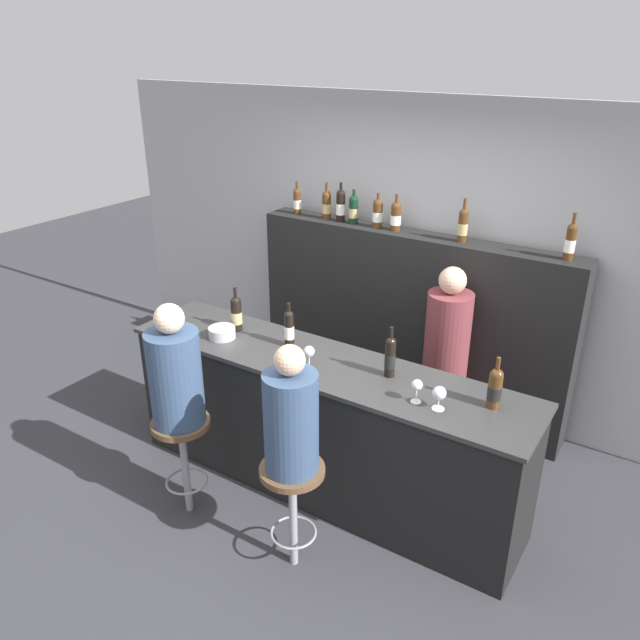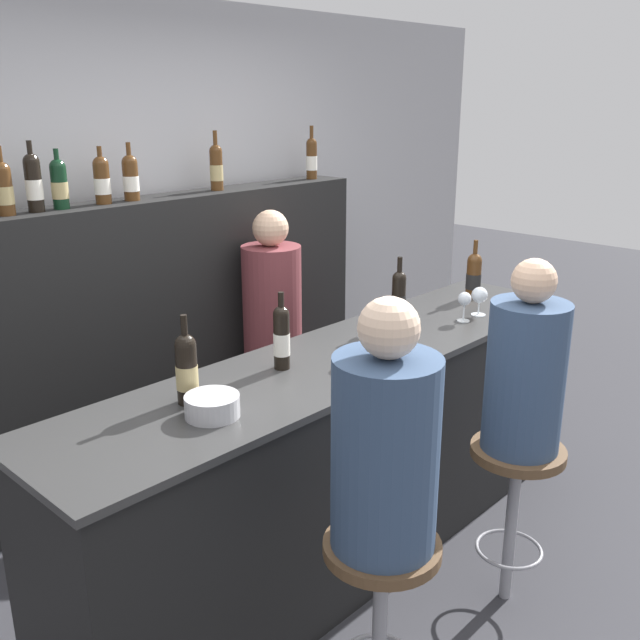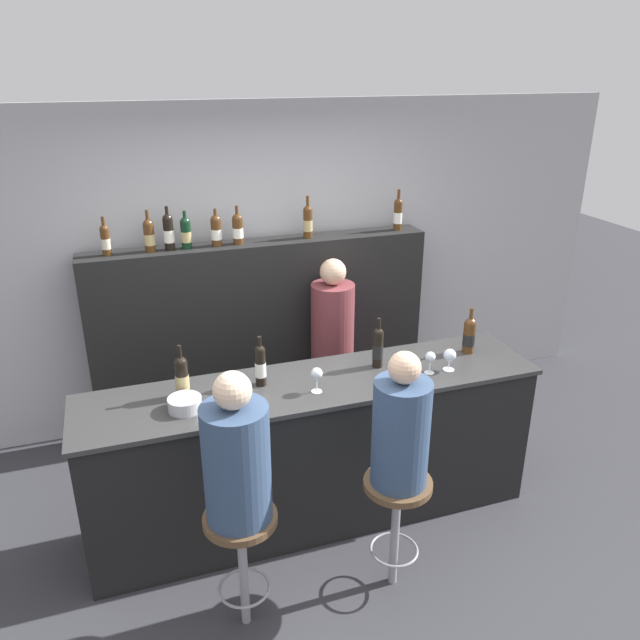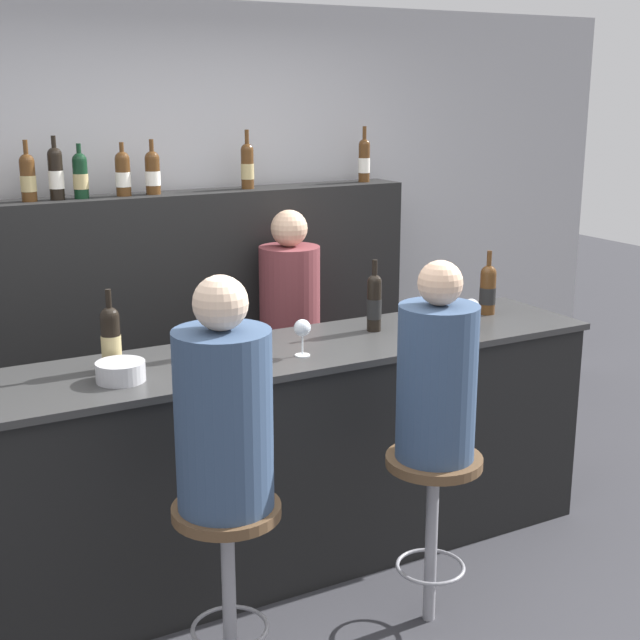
{
  "view_description": "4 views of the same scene",
  "coord_description": "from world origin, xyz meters",
  "px_view_note": "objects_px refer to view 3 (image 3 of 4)",
  "views": [
    {
      "loc": [
        1.97,
        -2.76,
        2.97
      ],
      "look_at": [
        -0.06,
        0.37,
        1.28
      ],
      "focal_mm": 35.0,
      "sensor_mm": 36.0,
      "label": 1
    },
    {
      "loc": [
        -2.19,
        -1.61,
        2.09
      ],
      "look_at": [
        -0.21,
        0.26,
        1.23
      ],
      "focal_mm": 40.0,
      "sensor_mm": 36.0,
      "label": 2
    },
    {
      "loc": [
        -1.06,
        -2.94,
        2.85
      ],
      "look_at": [
        0.07,
        0.38,
        1.39
      ],
      "focal_mm": 35.0,
      "sensor_mm": 36.0,
      "label": 3
    },
    {
      "loc": [
        -1.7,
        -3.04,
        2.13
      ],
      "look_at": [
        0.14,
        0.32,
        1.12
      ],
      "focal_mm": 50.0,
      "sensor_mm": 36.0,
      "label": 4
    }
  ],
  "objects_px": {
    "bartender": "(332,355)",
    "guest_seated_left": "(236,458)",
    "wine_bottle_counter_1": "(260,365)",
    "wine_bottle_backbar_5": "(238,229)",
    "wine_bottle_backbar_0": "(105,240)",
    "wine_bottle_backbar_7": "(398,214)",
    "bar_stool_left": "(241,540)",
    "wine_glass_1": "(430,358)",
    "wine_glass_0": "(317,374)",
    "wine_bottle_backbar_6": "(308,221)",
    "bar_stool_right": "(397,504)",
    "wine_bottle_backbar_4": "(216,230)",
    "wine_bottle_counter_0": "(182,377)",
    "wine_bottle_backbar_3": "(186,233)",
    "metal_bowl": "(185,404)",
    "wine_bottle_backbar_2": "(169,232)",
    "wine_glass_2": "(450,356)",
    "guest_seated_right": "(401,428)",
    "wine_bottle_counter_2": "(378,347)",
    "wine_bottle_counter_3": "(469,335)",
    "wine_bottle_backbar_1": "(149,235)"
  },
  "relations": [
    {
      "from": "metal_bowl",
      "to": "wine_bottle_backbar_5",
      "type": "bearing_deg",
      "value": 65.98
    },
    {
      "from": "wine_bottle_backbar_6",
      "to": "wine_bottle_backbar_2",
      "type": "bearing_deg",
      "value": -180.0
    },
    {
      "from": "wine_bottle_backbar_2",
      "to": "bartender",
      "type": "bearing_deg",
      "value": -16.62
    },
    {
      "from": "wine_bottle_backbar_1",
      "to": "wine_glass_2",
      "type": "xyz_separation_m",
      "value": [
        1.69,
        -1.46,
        -0.57
      ]
    },
    {
      "from": "wine_bottle_backbar_2",
      "to": "wine_glass_2",
      "type": "bearing_deg",
      "value": -43.28
    },
    {
      "from": "wine_glass_0",
      "to": "metal_bowl",
      "type": "height_order",
      "value": "wine_glass_0"
    },
    {
      "from": "bartender",
      "to": "wine_bottle_counter_0",
      "type": "bearing_deg",
      "value": -144.04
    },
    {
      "from": "bar_stool_right",
      "to": "wine_bottle_backbar_0",
      "type": "bearing_deg",
      "value": 123.83
    },
    {
      "from": "wine_glass_1",
      "to": "guest_seated_left",
      "type": "relative_size",
      "value": 0.18
    },
    {
      "from": "wine_bottle_backbar_1",
      "to": "wine_bottle_backbar_7",
      "type": "relative_size",
      "value": 0.92
    },
    {
      "from": "wine_glass_2",
      "to": "bar_stool_right",
      "type": "bearing_deg",
      "value": -136.5
    },
    {
      "from": "wine_bottle_counter_1",
      "to": "wine_bottle_backbar_5",
      "type": "height_order",
      "value": "wine_bottle_backbar_5"
    },
    {
      "from": "bartender",
      "to": "guest_seated_left",
      "type": "bearing_deg",
      "value": -123.12
    },
    {
      "from": "wine_bottle_counter_1",
      "to": "wine_bottle_backbar_4",
      "type": "xyz_separation_m",
      "value": [
        -0.01,
        1.27,
        0.53
      ]
    },
    {
      "from": "wine_bottle_counter_0",
      "to": "wine_bottle_counter_2",
      "type": "distance_m",
      "value": 1.25
    },
    {
      "from": "wine_glass_2",
      "to": "wine_bottle_backbar_2",
      "type": "bearing_deg",
      "value": 136.72
    },
    {
      "from": "metal_bowl",
      "to": "bar_stool_right",
      "type": "height_order",
      "value": "metal_bowl"
    },
    {
      "from": "wine_bottle_backbar_0",
      "to": "wine_glass_0",
      "type": "bearing_deg",
      "value": -53.01
    },
    {
      "from": "wine_glass_1",
      "to": "bar_stool_right",
      "type": "distance_m",
      "value": 0.95
    },
    {
      "from": "wine_glass_0",
      "to": "wine_bottle_backbar_0",
      "type": "bearing_deg",
      "value": 126.99
    },
    {
      "from": "wine_bottle_counter_1",
      "to": "wine_bottle_backbar_0",
      "type": "xyz_separation_m",
      "value": [
        -0.81,
        1.27,
        0.52
      ]
    },
    {
      "from": "wine_bottle_counter_1",
      "to": "guest_seated_left",
      "type": "xyz_separation_m",
      "value": [
        -0.31,
        -0.78,
        -0.08
      ]
    },
    {
      "from": "wine_bottle_backbar_0",
      "to": "wine_bottle_counter_3",
      "type": "bearing_deg",
      "value": -29.35
    },
    {
      "from": "wine_bottle_backbar_0",
      "to": "metal_bowl",
      "type": "height_order",
      "value": "wine_bottle_backbar_0"
    },
    {
      "from": "wine_bottle_counter_0",
      "to": "wine_bottle_backbar_4",
      "type": "height_order",
      "value": "wine_bottle_backbar_4"
    },
    {
      "from": "wine_bottle_backbar_4",
      "to": "wine_glass_0",
      "type": "bearing_deg",
      "value": -78.14
    },
    {
      "from": "wine_glass_1",
      "to": "guest_seated_right",
      "type": "relative_size",
      "value": 0.19
    },
    {
      "from": "wine_bottle_counter_2",
      "to": "bar_stool_left",
      "type": "distance_m",
      "value": 1.47
    },
    {
      "from": "wine_glass_0",
      "to": "bar_stool_left",
      "type": "bearing_deg",
      "value": -135.91
    },
    {
      "from": "wine_bottle_counter_0",
      "to": "bar_stool_right",
      "type": "relative_size",
      "value": 0.46
    },
    {
      "from": "metal_bowl",
      "to": "bar_stool_right",
      "type": "xyz_separation_m",
      "value": [
        1.05,
        -0.63,
        -0.49
      ]
    },
    {
      "from": "wine_bottle_backbar_0",
      "to": "bartender",
      "type": "relative_size",
      "value": 0.19
    },
    {
      "from": "wine_bottle_backbar_5",
      "to": "wine_bottle_backbar_3",
      "type": "bearing_deg",
      "value": -180.0
    },
    {
      "from": "wine_bottle_backbar_0",
      "to": "wine_bottle_backbar_7",
      "type": "xyz_separation_m",
      "value": [
        2.3,
        -0.0,
        0.02
      ]
    },
    {
      "from": "wine_glass_2",
      "to": "bartender",
      "type": "relative_size",
      "value": 0.1
    },
    {
      "from": "wine_bottle_counter_0",
      "to": "wine_bottle_backbar_5",
      "type": "height_order",
      "value": "wine_bottle_backbar_5"
    },
    {
      "from": "wine_bottle_backbar_4",
      "to": "bar_stool_left",
      "type": "xyz_separation_m",
      "value": [
        -0.3,
        -2.05,
        -1.12
      ]
    },
    {
      "from": "wine_bottle_counter_1",
      "to": "metal_bowl",
      "type": "bearing_deg",
      "value": -162.33
    },
    {
      "from": "wine_bottle_backbar_3",
      "to": "wine_bottle_backbar_6",
      "type": "relative_size",
      "value": 0.85
    },
    {
      "from": "wine_bottle_counter_0",
      "to": "wine_glass_0",
      "type": "bearing_deg",
      "value": -14.26
    },
    {
      "from": "wine_bottle_counter_2",
      "to": "wine_bottle_backbar_4",
      "type": "relative_size",
      "value": 1.2
    },
    {
      "from": "wine_glass_1",
      "to": "metal_bowl",
      "type": "xyz_separation_m",
      "value": [
        -1.53,
        0.04,
        -0.07
      ]
    },
    {
      "from": "wine_glass_1",
      "to": "guest_seated_right",
      "type": "xyz_separation_m",
      "value": [
        -0.48,
        -0.59,
        -0.07
      ]
    },
    {
      "from": "wine_bottle_backbar_6",
      "to": "bar_stool_right",
      "type": "bearing_deg",
      "value": -93.95
    },
    {
      "from": "wine_bottle_backbar_5",
      "to": "bar_stool_left",
      "type": "bearing_deg",
      "value": -102.78
    },
    {
      "from": "wine_glass_1",
      "to": "bar_stool_right",
      "type": "relative_size",
      "value": 0.21
    },
    {
      "from": "bar_stool_right",
      "to": "wine_bottle_backbar_2",
      "type": "bearing_deg",
      "value": 114.4
    },
    {
      "from": "wine_bottle_counter_0",
      "to": "wine_bottle_backbar_1",
      "type": "distance_m",
      "value": 1.38
    },
    {
      "from": "wine_bottle_backbar_0",
      "to": "wine_bottle_backbar_3",
      "type": "bearing_deg",
      "value": -0.0
    },
    {
      "from": "bar_stool_left",
      "to": "wine_glass_1",
      "type": "bearing_deg",
      "value": 23.37
    }
  ]
}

